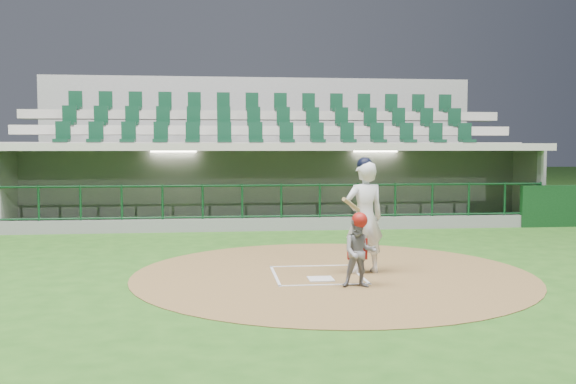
% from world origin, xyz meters
% --- Properties ---
extents(ground, '(120.00, 120.00, 0.00)m').
position_xyz_m(ground, '(0.00, 0.00, 0.00)').
color(ground, '#214D16').
rests_on(ground, ground).
extents(dirt_circle, '(7.20, 7.20, 0.01)m').
position_xyz_m(dirt_circle, '(0.30, -0.20, 0.01)').
color(dirt_circle, brown).
rests_on(dirt_circle, ground).
extents(home_plate, '(0.43, 0.43, 0.02)m').
position_xyz_m(home_plate, '(0.00, -0.70, 0.02)').
color(home_plate, silver).
rests_on(home_plate, dirt_circle).
extents(batter_box_chalk, '(1.55, 1.80, 0.01)m').
position_xyz_m(batter_box_chalk, '(0.00, -0.30, 0.02)').
color(batter_box_chalk, silver).
rests_on(batter_box_chalk, ground).
extents(dugout_structure, '(16.40, 3.70, 3.00)m').
position_xyz_m(dugout_structure, '(0.23, 7.84, 0.96)').
color(dugout_structure, slate).
rests_on(dugout_structure, ground).
extents(seating_deck, '(17.00, 6.72, 5.15)m').
position_xyz_m(seating_deck, '(0.00, 10.91, 1.42)').
color(seating_deck, slate).
rests_on(seating_deck, ground).
extents(batter, '(0.95, 0.95, 2.10)m').
position_xyz_m(batter, '(0.88, -0.19, 1.05)').
color(batter, white).
rests_on(batter, dirt_circle).
extents(catcher, '(0.61, 0.51, 1.23)m').
position_xyz_m(catcher, '(0.53, -1.36, 0.62)').
color(catcher, gray).
rests_on(catcher, dirt_circle).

